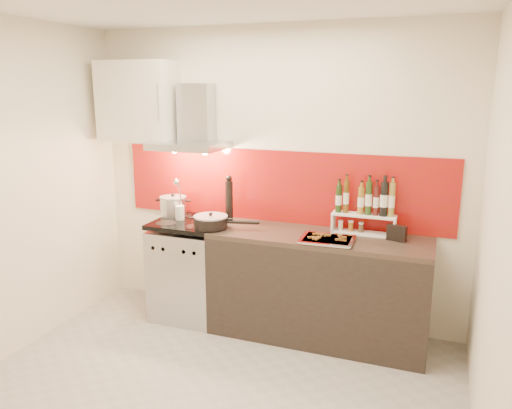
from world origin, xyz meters
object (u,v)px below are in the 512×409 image
at_px(stock_pot, 173,206).
at_px(pepper_mill, 229,200).
at_px(counter, 318,287).
at_px(saute_pan, 212,222).
at_px(baking_tray, 327,239).
at_px(range_stove, 190,270).

distance_m(stock_pot, pepper_mill, 0.58).
xyz_separation_m(counter, saute_pan, (-0.91, -0.13, 0.51)).
bearing_deg(saute_pan, baking_tray, -0.33).
xyz_separation_m(range_stove, counter, (1.20, 0.00, 0.01)).
bearing_deg(stock_pot, baking_tray, -9.42).
xyz_separation_m(range_stove, pepper_mill, (0.35, 0.11, 0.66)).
xyz_separation_m(counter, baking_tray, (0.09, -0.14, 0.47)).
distance_m(range_stove, baking_tray, 1.38).
bearing_deg(pepper_mill, counter, -7.02).
bearing_deg(counter, stock_pot, 175.34).
bearing_deg(saute_pan, range_stove, 156.45).
xyz_separation_m(range_stove, saute_pan, (0.29, -0.13, 0.52)).
distance_m(counter, baking_tray, 0.49).
height_order(range_stove, pepper_mill, pepper_mill).
bearing_deg(stock_pot, saute_pan, -25.71).
distance_m(counter, stock_pot, 1.53).
height_order(stock_pot, pepper_mill, pepper_mill).
height_order(counter, saute_pan, saute_pan).
relative_size(range_stove, pepper_mill, 2.14).
height_order(saute_pan, pepper_mill, pepper_mill).
bearing_deg(counter, baking_tray, -55.40).
xyz_separation_m(pepper_mill, baking_tray, (0.94, -0.24, -0.19)).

